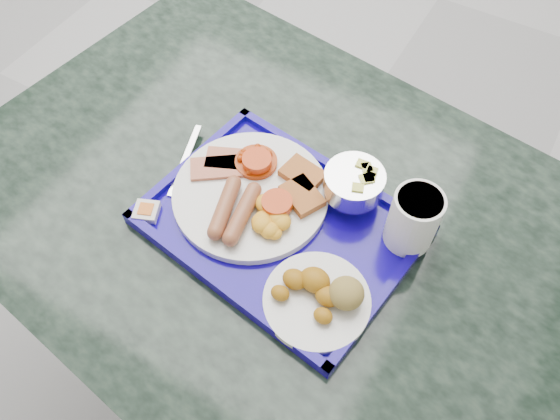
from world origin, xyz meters
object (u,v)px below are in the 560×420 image
at_px(main_plate, 255,195).
at_px(bread_plate, 321,296).
at_px(table, 290,270).
at_px(juice_cup, 414,218).
at_px(tray, 280,225).
at_px(fruit_bowl, 354,183).

height_order(main_plate, bread_plate, bread_plate).
height_order(table, bread_plate, bread_plate).
relative_size(table, juice_cup, 12.15).
bearing_deg(bread_plate, juice_cup, 67.44).
xyz_separation_m(tray, main_plate, (-0.06, 0.02, 0.02)).
relative_size(tray, fruit_bowl, 4.63).
xyz_separation_m(tray, bread_plate, (0.12, -0.09, 0.02)).
distance_m(tray, juice_cup, 0.21).
distance_m(bread_plate, juice_cup, 0.18).
relative_size(tray, main_plate, 1.75).
distance_m(table, bread_plate, 0.27).
xyz_separation_m(tray, juice_cup, (0.19, 0.08, 0.06)).
bearing_deg(bread_plate, tray, 144.12).
relative_size(bread_plate, juice_cup, 1.50).
relative_size(main_plate, juice_cup, 2.45).
height_order(tray, main_plate, main_plate).
xyz_separation_m(table, fruit_bowl, (0.07, 0.07, 0.25)).
xyz_separation_m(table, bread_plate, (0.11, -0.11, 0.22)).
bearing_deg(tray, main_plate, 161.15).
bearing_deg(bread_plate, fruit_bowl, 102.10).
bearing_deg(main_plate, tray, -18.85).
height_order(main_plate, juice_cup, juice_cup).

